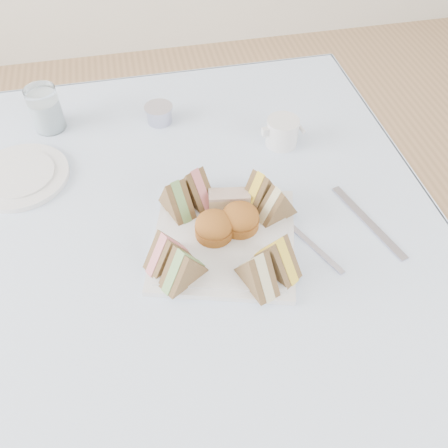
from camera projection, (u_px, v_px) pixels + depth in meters
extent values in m
plane|color=#9E7751|center=(195.00, 373.00, 1.49)|extent=(4.00, 4.00, 0.00)
cube|color=brown|center=(188.00, 313.00, 1.21)|extent=(0.90, 0.90, 0.74)
cube|color=#BEDDFD|center=(178.00, 216.00, 0.93)|extent=(1.02, 1.02, 0.01)
cube|color=silver|center=(224.00, 239.00, 0.88)|extent=(0.32, 0.32, 0.01)
cylinder|color=#A34B1A|center=(214.00, 227.00, 0.86)|extent=(0.09, 0.09, 0.05)
cylinder|color=#A34B1A|center=(240.00, 218.00, 0.88)|extent=(0.08, 0.08, 0.05)
cube|color=tan|center=(229.00, 200.00, 0.91)|extent=(0.08, 0.04, 0.04)
cylinder|color=silver|center=(20.00, 176.00, 0.99)|extent=(0.20, 0.20, 0.01)
cylinder|color=white|center=(45.00, 109.00, 1.07)|extent=(0.08, 0.08, 0.10)
cylinder|color=#AEABC0|center=(159.00, 115.00, 1.11)|extent=(0.08, 0.08, 0.04)
cube|color=#AEABC0|center=(368.00, 222.00, 0.92)|extent=(0.07, 0.20, 0.00)
cube|color=#AEABC0|center=(306.00, 240.00, 0.89)|extent=(0.09, 0.18, 0.00)
cylinder|color=silver|center=(282.00, 132.00, 1.05)|extent=(0.08, 0.08, 0.06)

